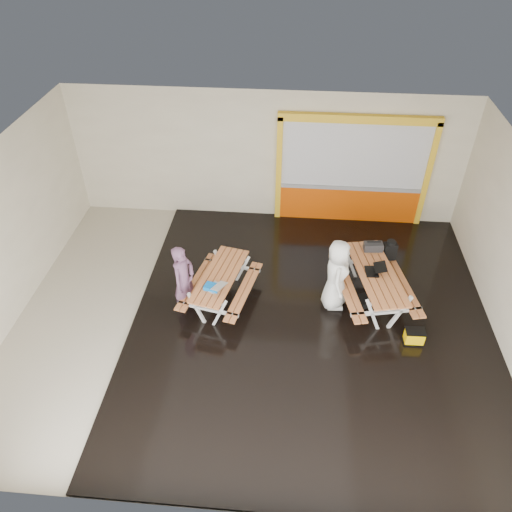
# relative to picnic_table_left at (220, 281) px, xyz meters

# --- Properties ---
(room) EXTENTS (10.02, 8.02, 3.52)m
(room) POSITION_rel_picnic_table_left_xyz_m (0.73, -0.47, 1.15)
(room) COLOR beige
(room) RESTS_ON ground
(deck) EXTENTS (7.50, 7.98, 0.05)m
(deck) POSITION_rel_picnic_table_left_xyz_m (1.98, -0.47, -0.57)
(deck) COLOR black
(deck) RESTS_ON room
(kiosk) EXTENTS (3.88, 0.16, 3.00)m
(kiosk) POSITION_rel_picnic_table_left_xyz_m (2.93, 3.46, 0.85)
(kiosk) COLOR #DB4C05
(kiosk) RESTS_ON room
(picnic_table_left) EXTENTS (1.70, 2.18, 0.78)m
(picnic_table_left) POSITION_rel_picnic_table_left_xyz_m (0.00, 0.00, 0.00)
(picnic_table_left) COLOR #C4713C
(picnic_table_left) RESTS_ON deck
(picnic_table_right) EXTENTS (1.89, 2.43, 0.87)m
(picnic_table_right) POSITION_rel_picnic_table_left_xyz_m (3.30, 0.27, 0.07)
(picnic_table_right) COLOR #C4713C
(picnic_table_right) RESTS_ON deck
(person_left) EXTENTS (0.60, 0.71, 1.67)m
(person_left) POSITION_rel_picnic_table_left_xyz_m (-0.72, -0.29, 0.22)
(person_left) COLOR #6C4665
(person_left) RESTS_ON deck
(person_right) EXTENTS (0.54, 0.82, 1.66)m
(person_right) POSITION_rel_picnic_table_left_xyz_m (2.44, 0.06, 0.31)
(person_right) COLOR white
(person_right) RESTS_ON deck
(laptop_left) EXTENTS (0.48, 0.47, 0.16)m
(laptop_left) POSITION_rel_picnic_table_left_xyz_m (-0.02, -0.44, 0.23)
(laptop_left) COLOR silver
(laptop_left) RESTS_ON picnic_table_left
(laptop_right) EXTENTS (0.43, 0.39, 0.18)m
(laptop_right) POSITION_rel_picnic_table_left_xyz_m (3.25, 0.27, 0.33)
(laptop_right) COLOR black
(laptop_right) RESTS_ON picnic_table_right
(blue_pouch) EXTENTS (0.35, 0.28, 0.09)m
(blue_pouch) POSITION_rel_picnic_table_left_xyz_m (-0.10, -0.44, 0.23)
(blue_pouch) COLOR blue
(blue_pouch) RESTS_ON picnic_table_left
(toolbox) EXTENTS (0.43, 0.24, 0.24)m
(toolbox) POSITION_rel_picnic_table_left_xyz_m (3.29, 1.04, 0.36)
(toolbox) COLOR black
(toolbox) RESTS_ON picnic_table_right
(backpack) EXTENTS (0.32, 0.24, 0.49)m
(backpack) POSITION_rel_picnic_table_left_xyz_m (3.70, 1.17, 0.20)
(backpack) COLOR black
(backpack) RESTS_ON picnic_table_right
(dark_case) EXTENTS (0.54, 0.50, 0.17)m
(dark_case) POSITION_rel_picnic_table_left_xyz_m (3.03, 0.10, -0.46)
(dark_case) COLOR black
(dark_case) RESTS_ON deck
(fluke_bag) EXTENTS (0.39, 0.26, 0.33)m
(fluke_bag) POSITION_rel_picnic_table_left_xyz_m (4.02, -0.89, -0.39)
(fluke_bag) COLOR black
(fluke_bag) RESTS_ON deck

